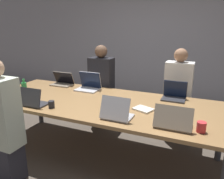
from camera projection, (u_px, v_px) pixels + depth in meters
The scene contains 17 objects.
ground_plane at pixel (103, 152), 3.09m from camera, with size 24.00×24.00×0.00m, color brown.
curtain_wall at pixel (149, 41), 4.80m from camera, with size 12.00×0.06×2.80m.
conference_table at pixel (102, 106), 2.89m from camera, with size 3.33×1.27×0.77m.
laptop_near_left at pixel (33, 101), 2.70m from camera, with size 0.32×0.23×0.24m.
person_near_left at pixel (2, 125), 2.37m from camera, with size 0.40×0.24×1.42m.
cup_near_left at pixel (51, 104), 2.65m from camera, with size 0.07×0.07×0.09m.
bottle_near_left at pixel (25, 90), 2.94m from camera, with size 0.07×0.07×0.28m.
laptop_near_midright at pixel (116, 113), 2.32m from camera, with size 0.32×0.26×0.25m.
laptop_far_midleft at pixel (89, 85), 3.40m from camera, with size 0.35×0.27×0.27m.
person_far_midleft at pixel (102, 88), 3.77m from camera, with size 0.40×0.24×1.42m.
laptop_far_left at pixel (63, 81), 3.66m from camera, with size 0.36×0.23×0.22m.
laptop_near_right at pixel (173, 122), 2.11m from camera, with size 0.36×0.24×0.23m.
cup_near_right at pixel (201, 127), 2.04m from camera, with size 0.09×0.09×0.10m.
laptop_far_right at pixel (174, 94), 2.96m from camera, with size 0.31×0.24×0.25m.
person_far_right at pixel (177, 97), 3.34m from camera, with size 0.40×0.24×1.42m.
stapler at pixel (112, 107), 2.60m from camera, with size 0.06×0.15×0.05m.
notebook at pixel (143, 109), 2.59m from camera, with size 0.26×0.23×0.02m.
Camera 1 is at (1.20, -2.44, 1.72)m, focal length 35.00 mm.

